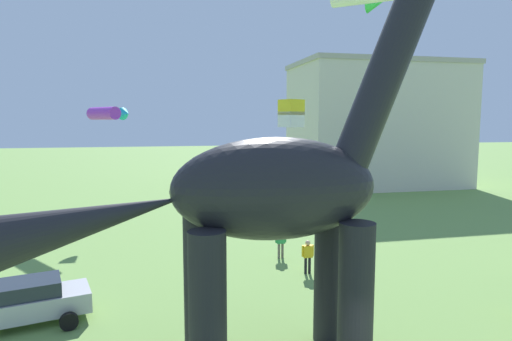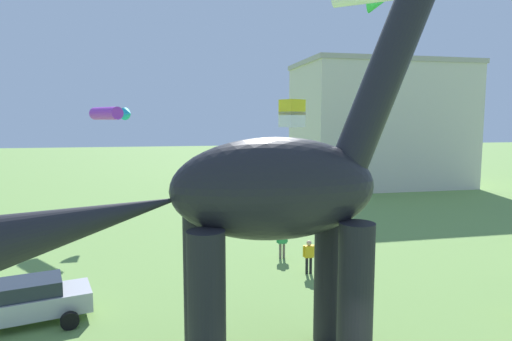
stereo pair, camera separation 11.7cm
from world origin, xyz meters
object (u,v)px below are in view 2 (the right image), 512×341
at_px(kite_far_left, 292,113).
at_px(kite_mid_left, 111,113).
at_px(parked_sedan_left, 28,301).
at_px(person_strolling_adult, 309,254).
at_px(dinosaur_sculpture, 273,189).
at_px(person_photographer, 282,240).

height_order(kite_far_left, kite_mid_left, kite_mid_left).
height_order(parked_sedan_left, kite_far_left, kite_far_left).
relative_size(parked_sedan_left, kite_mid_left, 1.40).
height_order(person_strolling_adult, kite_far_left, kite_far_left).
bearing_deg(dinosaur_sculpture, parked_sedan_left, 178.35).
height_order(person_photographer, person_strolling_adult, person_photographer).
bearing_deg(dinosaur_sculpture, person_photographer, 100.39).
distance_m(person_strolling_adult, kite_far_left, 7.05).
height_order(dinosaur_sculpture, kite_far_left, dinosaur_sculpture).
relative_size(kite_far_left, kite_mid_left, 0.34).
distance_m(parked_sedan_left, kite_mid_left, 17.11).
height_order(person_photographer, kite_mid_left, kite_mid_left).
distance_m(person_photographer, person_strolling_adult, 2.61).
bearing_deg(parked_sedan_left, kite_far_left, -11.92).
xyz_separation_m(person_strolling_adult, kite_far_left, (-1.57, -2.24, 6.49)).
relative_size(dinosaur_sculpture, person_strolling_adult, 9.05).
bearing_deg(parked_sedan_left, kite_mid_left, 70.20).
relative_size(person_photographer, kite_mid_left, 0.50).
bearing_deg(person_strolling_adult, person_photographer, -7.86).
bearing_deg(person_photographer, person_strolling_adult, -67.44).
bearing_deg(person_strolling_adult, parked_sedan_left, 82.19).
distance_m(dinosaur_sculpture, person_photographer, 10.96).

